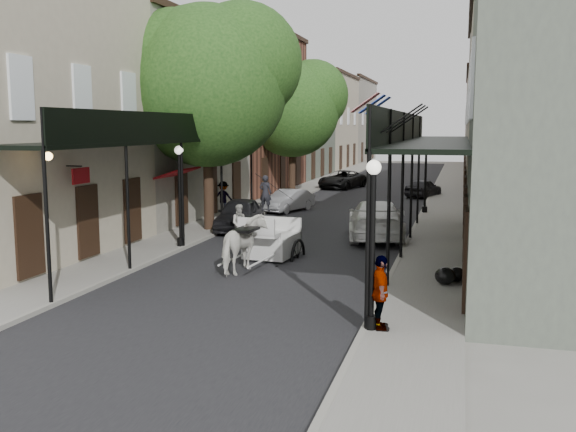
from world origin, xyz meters
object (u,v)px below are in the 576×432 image
Objects in this scene: pedestrian_sidewalk_left at (223,197)px; car_left_mid at (288,201)px; tree_far at (298,106)px; car_right_far at (423,188)px; lamppost_right_near at (372,242)px; pedestrian_sidewalk_right at (381,293)px; pedestrian_walking at (240,224)px; carriage at (276,224)px; horse at (244,244)px; car_right_near at (376,219)px; car_left_far at (342,180)px; car_left_near at (240,214)px; lamppost_left at (180,194)px; lamppost_right_far at (426,175)px; tree_near at (217,80)px.

car_left_mid is (2.75, 2.43, -0.35)m from pedestrian_sidewalk_left.
tree_far is 9.63m from car_right_far.
lamppost_right_near is 2.24× the size of pedestrian_sidewalk_right.
car_left_mid is at bearing 74.33° from pedestrian_walking.
carriage reaches higher than pedestrian_walking.
horse is 7.86m from car_right_near.
pedestrian_walking is at bearing -74.40° from car_left_far.
pedestrian_sidewalk_right is (8.54, -26.18, -4.89)m from tree_far.
pedestrian_sidewalk_right reaches higher than car_left_mid.
lamppost_right_near is at bearing -63.43° from car_left_far.
horse is 0.58× the size of car_left_mid.
car_right_near is 16.22m from car_right_far.
carriage is 0.55× the size of car_right_near.
carriage is 1.79× the size of pedestrian_sidewalk_left.
car_left_near is at bearing 84.66° from car_right_far.
lamppost_left is 9.09m from pedestrian_sidewalk_left.
tree_far reaches higher than car_left_mid.
lamppost_right_near reaches higher than car_left_far.
horse is 0.39× the size of car_right_near.
car_right_near is at bearing -108.82° from horse.
tree_far is at bearing -73.30° from car_right_near.
car_left_far is (3.20, 16.00, -0.29)m from pedestrian_sidewalk_left.
car_right_near is at bearing -33.10° from car_left_mid.
pedestrian_sidewalk_right reaches higher than car_right_far.
horse reaches higher than pedestrian_walking.
car_left_near is (-1.07, 2.91, -0.05)m from pedestrian_walking.
pedestrian_sidewalk_right is at bearing -50.76° from car_left_mid.
lamppost_right_far reaches higher than pedestrian_walking.
car_left_mid is (0.39, 6.62, -0.12)m from car_left_near.
pedestrian_walking is (-6.48, 9.76, -1.29)m from lamppost_right_near.
pedestrian_walking is (-1.81, 4.76, -0.12)m from horse.
lamppost_left reaches higher than pedestrian_sidewalk_left.
lamppost_right_far is 0.89× the size of car_left_near.
tree_near is at bearing 103.85° from pedestrian_sidewalk_left.
tree_near reaches higher than pedestrian_sidewalk_right.
pedestrian_sidewalk_left is at bearing 100.86° from lamppost_left.
lamppost_left is (0.10, -4.18, -4.44)m from tree_near.
carriage is 0.85× the size of car_right_far.
car_left_far is 1.35× the size of car_right_far.
tree_far is 2.32× the size of lamppost_left.
car_left_far is at bearing -0.89° from pedestrian_sidewalk_right.
horse is 12.97m from pedestrian_sidewalk_left.
pedestrian_sidewalk_left is at bearing -162.39° from lamppost_right_far.
lamppost_right_far is 7.33m from car_left_mid.
lamppost_right_near and lamppost_left have the same top height.
pedestrian_sidewalk_right is at bearing -65.82° from car_left_near.
horse is 2.76m from carriage.
lamppost_left is 1.06× the size of car_right_far.
pedestrian_walking is at bearing -67.57° from car_left_mid.
car_right_far is at bearing 52.70° from pedestrian_walking.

